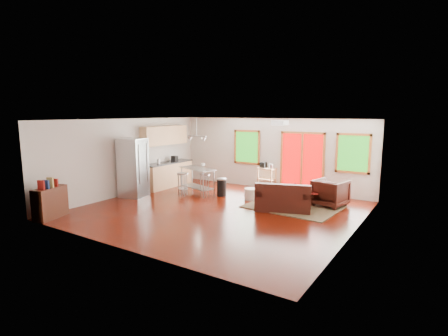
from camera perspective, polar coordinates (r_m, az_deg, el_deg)
The scene contains 29 objects.
floor at distance 10.20m, azimuth -0.92°, elevation -6.95°, with size 7.50×7.00×0.02m, color #380902.
ceiling at distance 9.81m, azimuth -0.96°, elevation 7.93°, with size 7.50×7.00×0.02m, color silver.
back_wall at distance 12.96m, azimuth 7.72°, elevation 2.31°, with size 7.50×0.02×2.60m, color beige.
left_wall at distance 12.39m, azimuth -15.56°, elevation 1.75°, with size 0.02×7.00×2.60m, color beige.
right_wall at distance 8.46m, azimuth 20.75°, elevation -1.77°, with size 0.02×7.00×2.60m, color beige.
front_wall at distance 7.32m, azimuth -16.41°, elevation -3.16°, with size 7.50×0.02×2.60m, color beige.
window_left at distance 13.35m, azimuth 3.75°, elevation 3.43°, with size 1.10×0.05×1.30m.
french_doors at distance 12.49m, azimuth 12.59°, elevation 0.99°, with size 1.60×0.05×2.10m.
window_right at distance 11.96m, azimuth 20.31°, elevation 2.23°, with size 1.10×0.05×1.30m.
rug at distance 10.73m, azimuth 11.21°, elevation -6.20°, with size 2.58×1.98×0.03m, color #435A3A.
loveseat at distance 10.25m, azimuth 9.65°, elevation -5.05°, with size 1.75×1.32×0.83m.
coffee_table at distance 10.76m, azimuth 11.72°, elevation -4.51°, with size 0.92×0.56×0.37m.
armchair at distance 10.99m, azimuth 16.99°, elevation -3.70°, with size 0.88×0.82×0.91m, color black.
ottoman at distance 11.58m, azimuth 11.19°, elevation -4.23°, with size 0.53×0.53×0.36m, color black.
pouf at distance 11.37m, azimuth 4.44°, elevation -4.27°, with size 0.43×0.43×0.38m, color beige.
vase at distance 10.85m, azimuth 11.49°, elevation -3.36°, with size 0.17×0.18×0.29m.
book at distance 10.74m, azimuth 14.05°, elevation -3.31°, with size 0.23×0.03×0.31m, color maroon.
cabinets at distance 13.44m, azimuth -9.30°, elevation 0.91°, with size 0.64×2.24×2.30m.
refrigerator at distance 12.05m, azimuth -14.59°, elevation 0.05°, with size 0.94×0.92×1.96m.
island at distance 12.13m, azimuth -4.37°, elevation -1.32°, with size 1.54×0.98×0.91m.
cup at distance 12.16m, azimuth -3.49°, elevation 0.59°, with size 0.14×0.11×0.14m, color silver.
bar_stool_a at distance 12.19m, azimuth -6.89°, elevation -1.76°, with size 0.40×0.40×0.71m.
bar_stool_b at distance 11.88m, azimuth -6.74°, elevation -1.75°, with size 0.46×0.46×0.79m.
bar_stool_c at distance 11.69m, azimuth -3.21°, elevation -1.95°, with size 0.43×0.43×0.77m.
trash_can at distance 11.84m, azimuth -0.39°, elevation -3.12°, with size 0.42×0.42×0.61m.
kitchen_cart at distance 12.95m, azimuth 6.98°, elevation -0.47°, with size 0.68×0.48×0.99m.
bookshelf at distance 10.43m, azimuth -26.51°, elevation -5.02°, with size 0.63×1.01×1.11m.
ceiling_flush at distance 9.57m, azimuth 9.14°, elevation 7.31°, with size 0.35×0.35×0.12m, color white.
pendant_light at distance 12.17m, azimuth -4.48°, elevation 4.76°, with size 0.80×0.18×0.79m.
Camera 1 is at (5.45, -8.16, 2.80)m, focal length 28.00 mm.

